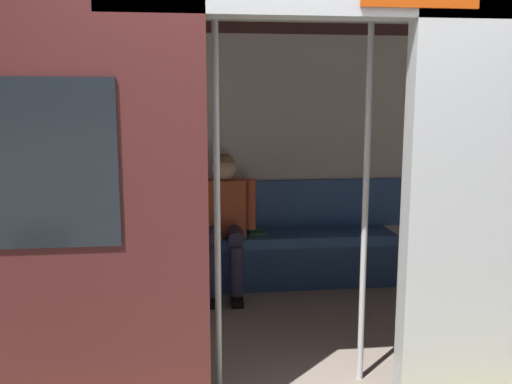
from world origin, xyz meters
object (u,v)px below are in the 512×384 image
at_px(train_car, 264,117).
at_px(book, 258,232).
at_px(grab_pole_door, 217,204).
at_px(person_seated, 224,213).
at_px(grab_pole_far, 366,198).
at_px(bench_seat, 256,247).
at_px(handbag, 184,226).

distance_m(train_car, book, 1.49).
xyz_separation_m(book, grab_pole_door, (0.45, 1.85, 0.62)).
distance_m(person_seated, book, 0.39).
distance_m(person_seated, grab_pole_far, 1.87).
relative_size(bench_seat, grab_pole_far, 1.12).
bearing_deg(train_car, bench_seat, -93.85).
xyz_separation_m(bench_seat, handbag, (0.63, -0.07, 0.20)).
height_order(handbag, grab_pole_door, grab_pole_door).
bearing_deg(bench_seat, grab_pole_far, 103.87).
bearing_deg(grab_pole_far, person_seated, -67.00).
relative_size(train_car, book, 29.09).
relative_size(handbag, book, 1.18).
bearing_deg(train_car, grab_pole_door, 65.82).
bearing_deg(train_car, handbag, -61.64).
distance_m(bench_seat, grab_pole_door, 1.99).
xyz_separation_m(train_car, book, (-0.09, -1.05, -1.06)).
bearing_deg(grab_pole_door, person_seated, -94.66).
xyz_separation_m(bench_seat, grab_pole_far, (-0.43, 1.73, 0.75)).
bearing_deg(bench_seat, train_car, 86.15).
bearing_deg(grab_pole_far, train_car, -56.44).
bearing_deg(bench_seat, handbag, -5.97).
bearing_deg(book, grab_pole_far, 108.40).
relative_size(bench_seat, book, 11.37).
distance_m(handbag, book, 0.66).
bearing_deg(train_car, grab_pole_far, 123.56).
relative_size(person_seated, grab_pole_far, 0.54).
relative_size(person_seated, book, 5.48).
height_order(handbag, grab_pole_far, grab_pole_far).
xyz_separation_m(train_car, handbag, (0.57, -1.05, -0.99)).
height_order(person_seated, book, person_seated).
relative_size(train_car, handbag, 24.62).
xyz_separation_m(person_seated, handbag, (0.35, -0.12, -0.13)).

